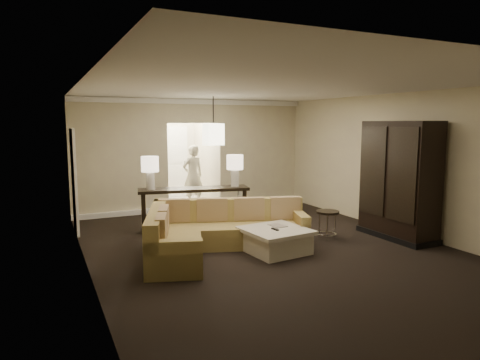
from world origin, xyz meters
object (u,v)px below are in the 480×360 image
console_table (194,205)px  armoire (399,183)px  person (193,172)px  coffee_table (276,240)px  drink_table (327,219)px  sectional_sofa (213,232)px

console_table → armoire: armoire is taller
armoire → person: size_ratio=1.25×
coffee_table → armoire: (2.58, -0.19, 0.86)m
armoire → drink_table: 1.53m
sectional_sofa → coffee_table: bearing=-11.0°
coffee_table → person: person is taller
coffee_table → armoire: 2.73m
person → console_table: bearing=60.9°
armoire → person: 5.37m
sectional_sofa → armoire: 3.67m
console_table → armoire: 4.08m
console_table → armoire: (3.32, -2.30, 0.55)m
coffee_table → person: size_ratio=0.63×
coffee_table → person: 4.61m
console_table → person: person is taller
console_table → drink_table: bearing=-30.1°
armoire → sectional_sofa: bearing=168.5°
sectional_sofa → coffee_table: 1.08m
coffee_table → armoire: bearing=-4.1°
sectional_sofa → coffee_table: sectional_sofa is taller
console_table → sectional_sofa: bearing=-85.9°
drink_table → armoire: bearing=-21.0°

